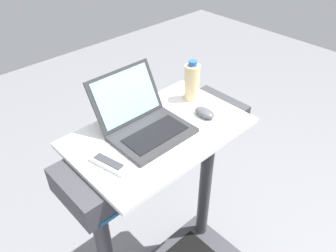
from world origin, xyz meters
TOP-DOWN VIEW (x-y plane):
  - desk_board at (0.00, 0.70)m, footprint 0.74×0.47m
  - laptop at (-0.05, 0.74)m, footprint 0.31×0.33m
  - computer_mouse at (0.21, 0.64)m, footprint 0.06×0.10m
  - water_bottle at (0.27, 0.78)m, footprint 0.07×0.07m
  - tv_remote at (-0.27, 0.67)m, footprint 0.08×0.17m

SIDE VIEW (x-z plane):
  - desk_board at x=0.00m, z-range 1.12..1.14m
  - tv_remote at x=-0.27m, z-range 1.14..1.16m
  - computer_mouse at x=0.21m, z-range 1.14..1.18m
  - laptop at x=-0.05m, z-range 1.08..1.30m
  - water_bottle at x=0.27m, z-range 1.13..1.33m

